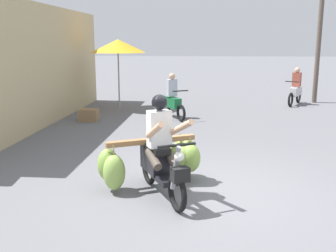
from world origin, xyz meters
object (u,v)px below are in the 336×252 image
at_px(motorbike_main_loaded, 161,157).
at_px(utility_pole, 319,37).
at_px(motorbike_distant_ahead_left, 172,100).
at_px(market_umbrella_near_shop, 118,46).
at_px(produce_crate, 89,115).
at_px(motorbike_distant_ahead_right, 296,90).

height_order(motorbike_main_loaded, utility_pole, utility_pole).
relative_size(motorbike_distant_ahead_left, utility_pole, 0.29).
distance_m(motorbike_main_loaded, market_umbrella_near_shop, 8.09).
xyz_separation_m(motorbike_main_loaded, motorbike_distant_ahead_left, (-0.34, 6.00, 0.04)).
relative_size(motorbike_distant_ahead_left, market_umbrella_near_shop, 0.60).
xyz_separation_m(market_umbrella_near_shop, produce_crate, (-0.45, -2.23, -2.02)).
relative_size(motorbike_distant_ahead_right, market_umbrella_near_shop, 0.61).
distance_m(motorbike_main_loaded, utility_pole, 11.12).
height_order(motorbike_distant_ahead_right, produce_crate, motorbike_distant_ahead_right).
height_order(motorbike_distant_ahead_left, market_umbrella_near_shop, market_umbrella_near_shop).
relative_size(motorbike_distant_ahead_left, produce_crate, 2.58).
height_order(motorbike_main_loaded, motorbike_distant_ahead_left, motorbike_main_loaded).
relative_size(motorbike_distant_ahead_right, produce_crate, 2.64).
xyz_separation_m(motorbike_main_loaded, utility_pole, (4.94, 9.76, 1.99)).
relative_size(motorbike_main_loaded, produce_crate, 3.47).
relative_size(motorbike_main_loaded, motorbike_distant_ahead_left, 1.34).
bearing_deg(utility_pole, motorbike_main_loaded, -116.86).
bearing_deg(motorbike_distant_ahead_left, market_umbrella_near_shop, 142.52).
height_order(motorbike_distant_ahead_right, market_umbrella_near_shop, market_umbrella_near_shop).
bearing_deg(produce_crate, motorbike_distant_ahead_left, 15.34).
bearing_deg(motorbike_main_loaded, motorbike_distant_ahead_left, 93.28).
height_order(market_umbrella_near_shop, produce_crate, market_umbrella_near_shop).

